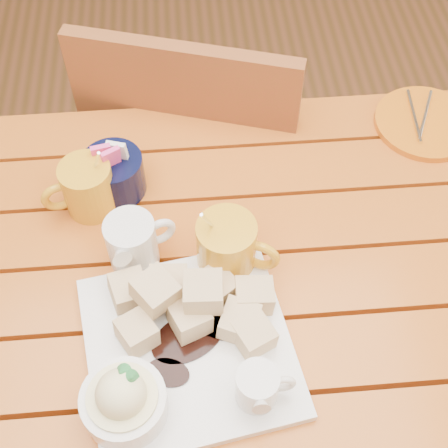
{
  "coord_description": "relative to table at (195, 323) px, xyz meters",
  "views": [
    {
      "loc": [
        0.01,
        -0.47,
        1.57
      ],
      "look_at": [
        0.05,
        0.07,
        0.82
      ],
      "focal_mm": 50.0,
      "sensor_mm": 36.0,
      "label": 1
    }
  ],
  "objects": [
    {
      "name": "sugar_caddy",
      "position": [
        -0.12,
        0.21,
        0.15
      ],
      "size": [
        0.1,
        0.1,
        0.11
      ],
      "color": "black",
      "rests_on": "table"
    },
    {
      "name": "orange_saucer",
      "position": [
        0.44,
        0.31,
        0.11
      ],
      "size": [
        0.18,
        0.18,
        0.02
      ],
      "rotation": [
        0.0,
        0.0,
        -0.28
      ],
      "color": "#D26612",
      "rests_on": "table"
    },
    {
      "name": "chair_far",
      "position": [
        0.04,
        0.49,
        -0.14
      ],
      "size": [
        0.53,
        0.53,
        0.9
      ],
      "rotation": [
        0.0,
        0.0,
        2.84
      ],
      "color": "brown",
      "rests_on": "ground"
    },
    {
      "name": "cream_pitcher",
      "position": [
        -0.08,
        0.06,
        0.16
      ],
      "size": [
        0.11,
        0.09,
        0.09
      ],
      "rotation": [
        0.0,
        0.0,
        0.36
      ],
      "color": "white",
      "rests_on": "table"
    },
    {
      "name": "table",
      "position": [
        0.0,
        0.0,
        0.0
      ],
      "size": [
        1.2,
        0.79,
        0.75
      ],
      "color": "#A84B15",
      "rests_on": "ground"
    },
    {
      "name": "dessert_plate",
      "position": [
        -0.03,
        -0.11,
        0.14
      ],
      "size": [
        0.32,
        0.32,
        0.11
      ],
      "rotation": [
        0.0,
        0.0,
        0.16
      ],
      "color": "white",
      "rests_on": "table"
    },
    {
      "name": "ground",
      "position": [
        0.0,
        -0.0,
        -0.64
      ],
      "size": [
        5.0,
        5.0,
        0.0
      ],
      "primitive_type": "plane",
      "color": "brown",
      "rests_on": "ground"
    },
    {
      "name": "coffee_mug_left",
      "position": [
        -0.16,
        0.17,
        0.16
      ],
      "size": [
        0.12,
        0.08,
        0.14
      ],
      "rotation": [
        0.0,
        0.0,
        0.32
      ],
      "color": "orange",
      "rests_on": "table"
    },
    {
      "name": "coffee_mug_right",
      "position": [
        0.06,
        0.04,
        0.16
      ],
      "size": [
        0.12,
        0.09,
        0.15
      ],
      "rotation": [
        0.0,
        0.0,
        -0.39
      ],
      "color": "orange",
      "rests_on": "table"
    }
  ]
}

